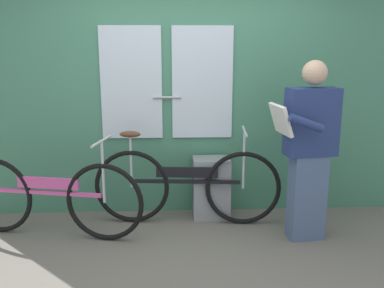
{
  "coord_description": "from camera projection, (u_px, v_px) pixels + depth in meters",
  "views": [
    {
      "loc": [
        -0.15,
        -3.0,
        1.71
      ],
      "look_at": [
        0.02,
        0.6,
        0.87
      ],
      "focal_mm": 39.67,
      "sensor_mm": 36.0,
      "label": 1
    }
  ],
  "objects": [
    {
      "name": "train_door_wall",
      "position": [
        186.0,
        94.0,
        4.26
      ],
      "size": [
        4.65,
        0.28,
        2.36
      ],
      "color": "#427F60",
      "rests_on": "ground_plane"
    },
    {
      "name": "ground_plane",
      "position": [
        193.0,
        271.0,
        3.32
      ],
      "size": [
        5.65,
        4.12,
        0.04
      ],
      "primitive_type": "cube",
      "color": "#666056"
    },
    {
      "name": "passenger_reading_newspaper",
      "position": [
        309.0,
        148.0,
        3.67
      ],
      "size": [
        0.58,
        0.5,
        1.59
      ],
      "rotation": [
        0.0,
        0.0,
        3.27
      ],
      "color": "slate",
      "rests_on": "ground_plane"
    },
    {
      "name": "trash_bin_by_wall",
      "position": [
        211.0,
        188.0,
        4.27
      ],
      "size": [
        0.36,
        0.28,
        0.61
      ],
      "primitive_type": "cube",
      "color": "gray",
      "rests_on": "ground_plane"
    },
    {
      "name": "bicycle_leaning_behind",
      "position": [
        48.0,
        196.0,
        3.81
      ],
      "size": [
        1.73,
        0.53,
        0.92
      ],
      "rotation": [
        0.0,
        0.0,
        -0.21
      ],
      "color": "black",
      "rests_on": "ground_plane"
    },
    {
      "name": "bicycle_near_door",
      "position": [
        186.0,
        185.0,
        4.1
      ],
      "size": [
        1.8,
        0.44,
        0.94
      ],
      "rotation": [
        0.0,
        0.0,
        -0.09
      ],
      "color": "black",
      "rests_on": "ground_plane"
    }
  ]
}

